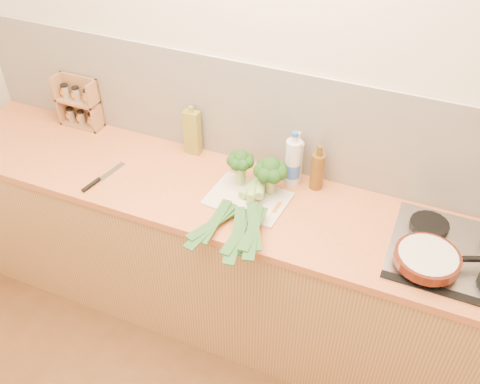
% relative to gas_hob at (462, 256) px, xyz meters
% --- Properties ---
extents(room_shell, '(3.50, 3.50, 3.50)m').
position_rel_gas_hob_xyz_m(room_shell, '(-1.02, 0.29, 0.26)').
color(room_shell, beige).
rests_on(room_shell, ground).
extents(counter, '(3.20, 0.62, 0.90)m').
position_rel_gas_hob_xyz_m(counter, '(-1.02, 0.00, -0.46)').
color(counter, tan).
rests_on(counter, ground).
extents(gas_hob, '(0.58, 0.50, 0.04)m').
position_rel_gas_hob_xyz_m(gas_hob, '(0.00, 0.00, 0.00)').
color(gas_hob, silver).
rests_on(gas_hob, counter).
extents(chopping_board, '(0.39, 0.30, 0.01)m').
position_rel_gas_hob_xyz_m(chopping_board, '(-0.96, 0.00, -0.01)').
color(chopping_board, silver).
rests_on(chopping_board, counter).
extents(broccoli_left, '(0.13, 0.13, 0.19)m').
position_rel_gas_hob_xyz_m(broccoli_left, '(-1.03, 0.09, 0.13)').
color(broccoli_left, '#99B368').
rests_on(broccoli_left, chopping_board).
extents(broccoli_right, '(0.16, 0.16, 0.19)m').
position_rel_gas_hob_xyz_m(broccoli_right, '(-0.88, 0.08, 0.13)').
color(broccoli_right, '#99B368').
rests_on(broccoli_right, chopping_board).
extents(leek_front, '(0.18, 0.66, 0.04)m').
position_rel_gas_hob_xyz_m(leek_front, '(-0.98, -0.03, 0.02)').
color(leek_front, white).
rests_on(leek_front, chopping_board).
extents(leek_mid, '(0.18, 0.69, 0.04)m').
position_rel_gas_hob_xyz_m(leek_mid, '(-0.93, -0.04, 0.04)').
color(leek_mid, white).
rests_on(leek_mid, chopping_board).
extents(leek_back, '(0.21, 0.60, 0.04)m').
position_rel_gas_hob_xyz_m(leek_back, '(-0.88, -0.06, 0.06)').
color(leek_back, white).
rests_on(leek_back, chopping_board).
extents(chefs_knife, '(0.08, 0.28, 0.02)m').
position_rel_gas_hob_xyz_m(chefs_knife, '(-1.69, -0.17, -0.01)').
color(chefs_knife, silver).
rests_on(chefs_knife, counter).
extents(skillet, '(0.37, 0.26, 0.05)m').
position_rel_gas_hob_xyz_m(skillet, '(-0.13, -0.12, 0.05)').
color(skillet, '#4D190C').
rests_on(skillet, gas_hob).
extents(spice_rack, '(0.24, 0.10, 0.29)m').
position_rel_gas_hob_xyz_m(spice_rack, '(-2.06, 0.25, 0.11)').
color(spice_rack, '#A17045').
rests_on(spice_rack, counter).
extents(oil_tin, '(0.08, 0.05, 0.28)m').
position_rel_gas_hob_xyz_m(oil_tin, '(-1.37, 0.24, 0.11)').
color(oil_tin, '#9B9832').
rests_on(oil_tin, counter).
extents(glass_bottle, '(0.07, 0.07, 0.27)m').
position_rel_gas_hob_xyz_m(glass_bottle, '(-0.81, 0.23, 0.10)').
color(glass_bottle, silver).
rests_on(glass_bottle, counter).
extents(amber_bottle, '(0.06, 0.06, 0.24)m').
position_rel_gas_hob_xyz_m(amber_bottle, '(-0.69, 0.22, 0.09)').
color(amber_bottle, brown).
rests_on(amber_bottle, counter).
extents(water_bottle, '(0.08, 0.08, 0.28)m').
position_rel_gas_hob_xyz_m(water_bottle, '(-0.81, 0.20, 0.10)').
color(water_bottle, silver).
rests_on(water_bottle, counter).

